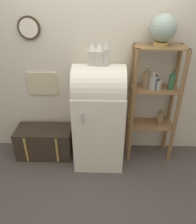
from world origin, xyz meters
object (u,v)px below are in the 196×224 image
globe (163,29)px  vase_left (92,55)px  refrigerator (99,115)px  vase_right (106,53)px  vase_center (99,55)px  suitcase_trunk (45,142)px

globe → vase_left: bearing=-170.8°
refrigerator → globe: bearing=11.2°
vase_left → vase_right: bearing=-6.5°
refrigerator → vase_right: vase_right is taller
refrigerator → globe: (0.70, 0.14, 1.03)m
vase_center → vase_right: size_ratio=0.87×
globe → vase_right: size_ratio=1.21×
globe → vase_right: globe is taller
vase_left → vase_right: 0.16m
globe → vase_left: size_ratio=1.44×
globe → vase_center: 0.76m
suitcase_trunk → vase_right: vase_right is taller
refrigerator → vase_left: 0.77m
vase_left → vase_right: size_ratio=0.85×
globe → vase_center: bearing=-169.0°
refrigerator → vase_center: 0.77m
vase_left → vase_center: 0.08m
vase_center → vase_right: 0.08m
vase_center → vase_right: (0.08, -0.01, 0.02)m
refrigerator → vase_center: vase_center is taller
vase_left → globe: bearing=9.2°
globe → vase_center: (-0.70, -0.14, -0.26)m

